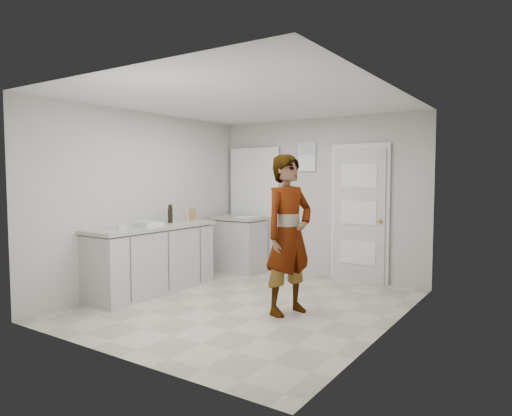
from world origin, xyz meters
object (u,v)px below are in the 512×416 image
Objects in this scene: cake_mix_box at (193,214)px; egg_bowl at (122,227)px; oil_cruet_b at (171,213)px; baking_dish at (148,224)px; spice_jar at (187,218)px; oil_cruet_a at (170,214)px; person at (289,234)px.

egg_bowl is (0.05, -1.41, -0.06)m from cake_mix_box.
baking_dish is (0.15, -0.58, -0.10)m from oil_cruet_b.
cake_mix_box is 0.47m from oil_cruet_b.
spice_jar is 0.33× the size of oil_cruet_a.
baking_dish is 0.37m from egg_bowl.
oil_cruet_a is 2.01× the size of egg_bowl.
egg_bowl is at bearing -105.05° from baking_dish.
person is at bearing -4.88° from oil_cruet_a.
person is at bearing -23.75° from cake_mix_box.
person reaches higher than cake_mix_box.
baking_dish is at bearing -86.60° from spice_jar.
egg_bowl is at bearing -90.84° from oil_cruet_a.
oil_cruet_b reaches higher than cake_mix_box.
cake_mix_box is 0.25m from spice_jar.
spice_jar is 0.82m from baking_dish.
spice_jar is (-2.01, 0.50, 0.05)m from person.
baking_dish is (-1.96, -0.33, 0.03)m from person.
oil_cruet_a is at bearing -96.35° from spice_jar.
cake_mix_box is 0.42× the size of baking_dish.
person is 2.06m from oil_cruet_a.
egg_bowl is (-0.01, -0.86, -0.10)m from oil_cruet_a.
person reaches higher than oil_cruet_b.
person reaches higher than egg_bowl.
spice_jar is at bearing 93.55° from person.
baking_dish is at bearing -75.32° from oil_cruet_b.
person is at bearing -6.95° from oil_cruet_b.
egg_bowl is (-2.06, -0.69, 0.03)m from person.
oil_cruet_b is 0.65× the size of baking_dish.
cake_mix_box is 0.55m from oil_cruet_a.
person is at bearing 9.42° from baking_dish.
oil_cruet_b is (-0.07, 0.08, 0.00)m from oil_cruet_a.
cake_mix_box reaches higher than egg_bowl.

